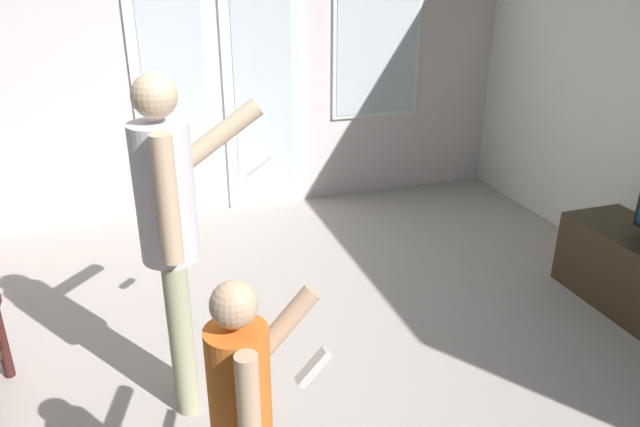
# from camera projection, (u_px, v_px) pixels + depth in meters

# --- Properties ---
(ground_plane) EXTENTS (6.03, 4.87, 0.02)m
(ground_plane) POSITION_uv_depth(u_px,v_px,m) (186.00, 422.00, 2.69)
(ground_plane) COLOR #BAABA5
(wall_back_with_doors) EXTENTS (6.03, 0.09, 2.65)m
(wall_back_with_doors) POSITION_uv_depth(u_px,v_px,m) (144.00, 49.00, 4.30)
(wall_back_with_doors) COLOR silver
(wall_back_with_doors) RESTS_ON ground_plane
(person_adult) EXTENTS (0.62, 0.41, 1.52)m
(person_adult) POSITION_uv_depth(u_px,v_px,m) (171.00, 220.00, 2.47)
(person_adult) COLOR tan
(person_adult) RESTS_ON ground_plane
(person_child) EXTENTS (0.41, 0.31, 1.13)m
(person_child) POSITION_uv_depth(u_px,v_px,m) (244.00, 418.00, 1.75)
(person_child) COLOR tan
(person_child) RESTS_ON ground_plane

